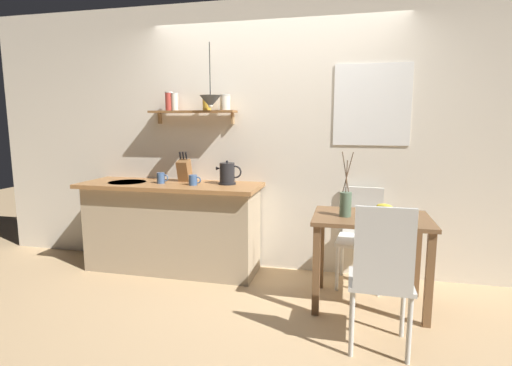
{
  "coord_description": "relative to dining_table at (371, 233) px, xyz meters",
  "views": [
    {
      "loc": [
        0.73,
        -3.29,
        1.51
      ],
      "look_at": [
        -0.1,
        0.25,
        0.95
      ],
      "focal_mm": 27.53,
      "sensor_mm": 36.0,
      "label": 1
    }
  ],
  "objects": [
    {
      "name": "ground_plane",
      "position": [
        -0.93,
        0.06,
        -0.62
      ],
      "size": [
        14.0,
        14.0,
        0.0
      ],
      "primitive_type": "plane",
      "color": "tan"
    },
    {
      "name": "back_wall",
      "position": [
        -0.73,
        0.71,
        0.73
      ],
      "size": [
        6.8,
        0.11,
        2.7
      ],
      "color": "silver",
      "rests_on": "ground_plane"
    },
    {
      "name": "kitchen_counter",
      "position": [
        -1.94,
        0.38,
        -0.16
      ],
      "size": [
        1.83,
        0.63,
        0.91
      ],
      "color": "tan",
      "rests_on": "ground_plane"
    },
    {
      "name": "wall_shelf",
      "position": [
        -1.73,
        0.55,
        1.05
      ],
      "size": [
        0.9,
        0.2,
        0.32
      ],
      "color": "brown"
    },
    {
      "name": "dining_table",
      "position": [
        0.0,
        0.0,
        0.0
      ],
      "size": [
        0.93,
        0.64,
        0.76
      ],
      "color": "brown",
      "rests_on": "ground_plane"
    },
    {
      "name": "dining_chair_near",
      "position": [
        0.04,
        -0.71,
        -0.07
      ],
      "size": [
        0.41,
        0.4,
        1.01
      ],
      "color": "silver",
      "rests_on": "ground_plane"
    },
    {
      "name": "dining_chair_far",
      "position": [
        -0.06,
        0.48,
        -0.12
      ],
      "size": [
        0.46,
        0.47,
        0.9
      ],
      "color": "white",
      "rests_on": "ground_plane"
    },
    {
      "name": "fruit_bowl",
      "position": [
        0.12,
        -0.04,
        0.19
      ],
      "size": [
        0.23,
        0.23,
        0.12
      ],
      "color": "slate",
      "rests_on": "dining_table"
    },
    {
      "name": "twig_vase",
      "position": [
        -0.21,
        -0.05,
        0.25
      ],
      "size": [
        0.1,
        0.09,
        0.52
      ],
      "color": "#567056",
      "rests_on": "dining_table"
    },
    {
      "name": "electric_kettle",
      "position": [
        -1.35,
        0.43,
        0.39
      ],
      "size": [
        0.26,
        0.17,
        0.24
      ],
      "color": "black",
      "rests_on": "kitchen_counter"
    },
    {
      "name": "knife_block",
      "position": [
        -1.84,
        0.51,
        0.41
      ],
      "size": [
        0.12,
        0.17,
        0.31
      ],
      "color": "brown",
      "rests_on": "kitchen_counter"
    },
    {
      "name": "coffee_mug_by_sink",
      "position": [
        -2.02,
        0.33,
        0.34
      ],
      "size": [
        0.12,
        0.08,
        0.11
      ],
      "color": "#3D5B89",
      "rests_on": "kitchen_counter"
    },
    {
      "name": "coffee_mug_spare",
      "position": [
        -1.66,
        0.3,
        0.34
      ],
      "size": [
        0.12,
        0.08,
        0.1
      ],
      "color": "#3D5B89",
      "rests_on": "kitchen_counter"
    },
    {
      "name": "pendant_lamp",
      "position": [
        -1.49,
        0.36,
        1.09
      ],
      "size": [
        0.21,
        0.21,
        0.6
      ],
      "color": "black"
    }
  ]
}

